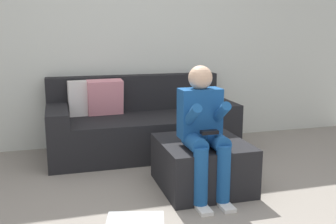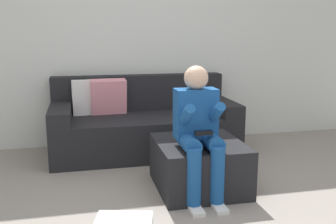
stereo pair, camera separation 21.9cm
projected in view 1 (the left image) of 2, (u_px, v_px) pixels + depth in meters
The scene contains 4 objects.
wall_back at pixel (132, 40), 4.77m from camera, with size 6.10×0.10×2.55m, color silver.
couch_sectional at pixel (139, 125), 4.52m from camera, with size 2.07×0.96×0.86m.
ottoman at pixel (202, 164), 3.50m from camera, with size 0.75×0.81×0.43m, color black.
person_seated at pixel (204, 127), 3.22m from camera, with size 0.35×0.57×1.10m.
Camera 1 is at (-0.92, -2.44, 1.38)m, focal length 41.87 mm.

